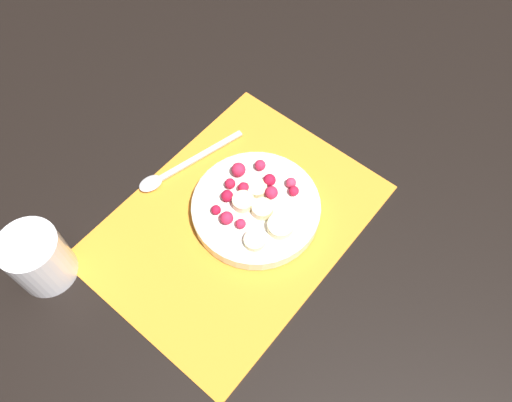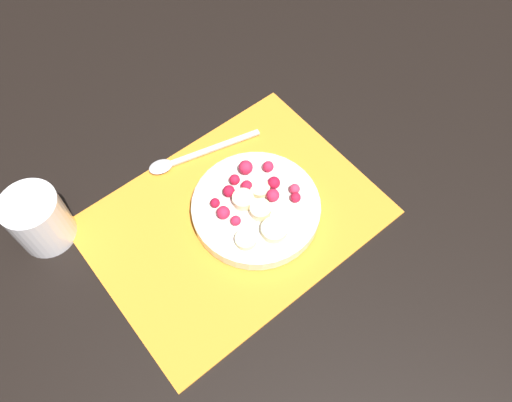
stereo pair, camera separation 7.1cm
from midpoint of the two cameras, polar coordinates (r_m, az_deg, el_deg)
ground_plane at (r=0.73m, az=-5.10°, el=-2.72°), size 3.00×3.00×0.00m
placemat at (r=0.73m, az=-5.12°, el=-2.61°), size 0.40×0.30×0.01m
fruit_bowl at (r=0.72m, az=-2.80°, el=-0.86°), size 0.19×0.19×0.04m
spoon at (r=0.78m, az=-12.14°, el=3.10°), size 0.18×0.06×0.01m
drinking_glass at (r=0.73m, az=-26.20°, el=-6.14°), size 0.08×0.08×0.09m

